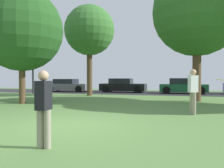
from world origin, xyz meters
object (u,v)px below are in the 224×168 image
(oak_tree_left, at_px, (89,31))
(street_lamp_post, at_px, (33,68))
(person_thrower, at_px, (193,89))
(person_bystander, at_px, (44,106))
(frisbee_disc, at_px, (220,80))
(parked_car_green, at_px, (183,86))
(maple_tree_far, at_px, (197,12))
(parked_car_black, at_px, (123,86))
(parked_car_grey, at_px, (68,86))
(maple_tree_near, at_px, (22,30))

(oak_tree_left, height_order, street_lamp_post, oak_tree_left)
(oak_tree_left, relative_size, person_thrower, 4.07)
(oak_tree_left, height_order, person_bystander, oak_tree_left)
(frisbee_disc, bearing_deg, parked_car_green, 96.72)
(maple_tree_far, xyz_separation_m, person_bystander, (-3.42, -10.99, -4.41))
(parked_car_black, relative_size, parked_car_green, 1.07)
(street_lamp_post, bearing_deg, parked_car_grey, 65.46)
(oak_tree_left, xyz_separation_m, person_bystander, (4.35, -13.56, -4.19))
(maple_tree_near, xyz_separation_m, street_lamp_post, (-4.30, 7.34, -1.69))
(oak_tree_left, bearing_deg, street_lamp_post, 171.66)
(frisbee_disc, relative_size, parked_car_black, 0.08)
(parked_car_green, bearing_deg, frisbee_disc, -83.28)
(person_bystander, bearing_deg, oak_tree_left, 16.13)
(person_thrower, relative_size, frisbee_disc, 5.19)
(frisbee_disc, height_order, parked_car_green, same)
(parked_car_black, bearing_deg, maple_tree_near, -103.81)
(person_bystander, bearing_deg, parked_car_black, 7.22)
(person_thrower, xyz_separation_m, parked_car_grey, (-11.40, 12.39, -0.37))
(person_thrower, xyz_separation_m, person_bystander, (-3.02, -5.46, -0.11))
(maple_tree_near, height_order, parked_car_grey, maple_tree_near)
(parked_car_green, bearing_deg, maple_tree_near, -126.81)
(maple_tree_near, xyz_separation_m, person_thrower, (8.69, -1.57, -2.98))
(person_bystander, height_order, parked_car_grey, person_bystander)
(person_thrower, bearing_deg, street_lamp_post, 114.35)
(person_thrower, xyz_separation_m, parked_car_black, (-5.90, 12.94, -0.35))
(parked_car_grey, xyz_separation_m, parked_car_green, (11.02, 0.27, 0.03))
(street_lamp_post, bearing_deg, frisbee_disc, -30.60)
(maple_tree_near, xyz_separation_m, parked_car_green, (8.30, 11.09, -3.32))
(person_thrower, xyz_separation_m, frisbee_disc, (1.03, 0.62, 0.36))
(person_thrower, bearing_deg, maple_tree_far, 54.70)
(person_thrower, bearing_deg, parked_car_grey, 101.43)
(person_thrower, relative_size, person_bystander, 1.11)
(person_bystander, height_order, frisbee_disc, person_bystander)
(maple_tree_far, height_order, oak_tree_left, maple_tree_far)
(person_thrower, relative_size, parked_car_black, 0.40)
(parked_car_green, xyz_separation_m, street_lamp_post, (-12.60, -3.75, 1.63))
(maple_tree_far, height_order, parked_car_black, maple_tree_far)
(maple_tree_far, height_order, person_thrower, maple_tree_far)
(person_thrower, bearing_deg, maple_tree_near, 138.56)
(maple_tree_near, height_order, frisbee_disc, maple_tree_near)
(maple_tree_far, xyz_separation_m, parked_car_green, (-0.79, 7.14, -4.64))
(parked_car_grey, bearing_deg, parked_car_green, 1.42)
(parked_car_grey, height_order, street_lamp_post, street_lamp_post)
(frisbee_disc, distance_m, street_lamp_post, 16.32)
(maple_tree_far, relative_size, parked_car_grey, 1.80)
(parked_car_green, bearing_deg, street_lamp_post, -163.43)
(person_thrower, relative_size, street_lamp_post, 0.38)
(maple_tree_near, relative_size, person_bystander, 3.95)
(parked_car_grey, bearing_deg, oak_tree_left, -46.83)
(maple_tree_far, relative_size, maple_tree_near, 1.28)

